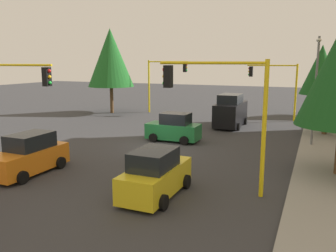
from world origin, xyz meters
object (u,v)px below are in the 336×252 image
traffic_signal_far_right (164,76)px  tree_roadside_mid (328,79)px  street_lamp_curbside (316,80)px  car_yellow (155,175)px  tree_roadside_far (321,70)px  delivery_van_black (231,112)px  car_green (174,128)px  traffic_signal_near_right (14,92)px  traffic_signal_far_left (275,80)px  tree_opposite_side (111,58)px  traffic_signal_near_left (220,99)px  car_orange (29,155)px

traffic_signal_far_right → tree_roadside_mid: tree_roadside_mid is taller
street_lamp_curbside → car_yellow: (11.24, -5.71, -3.45)m
tree_roadside_far → delivery_van_black: bearing=-37.1°
car_green → car_yellow: size_ratio=0.91×
tree_roadside_mid → traffic_signal_far_right: bearing=-110.9°
tree_roadside_far → car_yellow: (25.63, -6.01, -3.76)m
delivery_van_black → car_green: (6.98, -2.33, -0.39)m
traffic_signal_near_right → delivery_van_black: traffic_signal_near_right is taller
traffic_signal_far_left → car_green: traffic_signal_far_left is taller
street_lamp_curbside → tree_roadside_far: (-14.39, 0.30, 0.31)m
tree_opposite_side → tree_roadside_far: size_ratio=1.25×
traffic_signal_near_left → car_orange: traffic_signal_near_left is taller
tree_roadside_mid → traffic_signal_far_left: bearing=-143.9°
tree_roadside_mid → delivery_van_black: bearing=-97.6°
tree_opposite_side → traffic_signal_near_right: bearing=16.5°
traffic_signal_near_left → tree_opposite_side: 24.61m
tree_roadside_far → car_orange: size_ratio=1.72×
traffic_signal_far_right → tree_opposite_side: size_ratio=0.63×
delivery_van_black → car_yellow: delivery_van_black is taller
car_green → tree_opposite_side: bearing=-131.4°
traffic_signal_near_left → traffic_signal_far_left: bearing=-179.9°
tree_opposite_side → car_yellow: bearing=36.4°
traffic_signal_far_right → traffic_signal_far_left: bearing=90.0°
traffic_signal_far_right → tree_opposite_side: tree_opposite_side is taller
traffic_signal_far_left → traffic_signal_far_right: bearing=-90.0°
traffic_signal_near_left → car_orange: size_ratio=1.34×
tree_roadside_mid → car_green: size_ratio=1.75×
traffic_signal_far_left → tree_opposite_side: (2.00, -16.63, 2.11)m
traffic_signal_far_right → tree_roadside_mid: bearing=69.1°
tree_opposite_side → car_green: tree_opposite_side is taller
traffic_signal_far_right → car_yellow: 23.69m
tree_roadside_mid → tree_roadside_far: (-10.00, -0.50, 0.47)m
delivery_van_black → traffic_signal_far_left: bearing=149.6°
car_yellow → car_orange: (-0.21, -7.00, 0.00)m
car_green → car_orange: 10.18m
car_orange → tree_roadside_mid: bearing=138.8°
tree_opposite_side → tree_roadside_far: (-6.00, 20.50, -1.19)m
traffic_signal_far_right → delivery_van_black: 10.12m
traffic_signal_near_left → tree_roadside_mid: tree_roadside_mid is taller
traffic_signal_far_left → tree_roadside_far: (-4.00, 3.87, 0.92)m
delivery_van_black → car_orange: size_ratio=1.16×
delivery_van_black → car_orange: delivery_van_black is taller
traffic_signal_far_right → street_lamp_curbside: street_lamp_curbside is taller
street_lamp_curbside → traffic_signal_near_right: bearing=-57.1°
street_lamp_curbside → delivery_van_black: 8.99m
traffic_signal_far_left → tree_opposite_side: size_ratio=0.59×
tree_roadside_mid → car_yellow: size_ratio=1.60×
tree_roadside_far → traffic_signal_far_right: bearing=-75.2°
tree_roadside_mid → car_green: bearing=-58.1°
traffic_signal_near_left → tree_roadside_mid: bearing=162.8°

